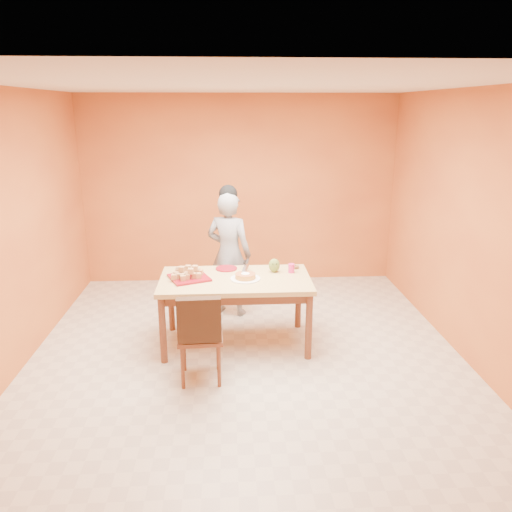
{
  "coord_description": "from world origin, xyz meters",
  "views": [
    {
      "loc": [
        -0.16,
        -4.68,
        2.5
      ],
      "look_at": [
        0.12,
        0.3,
        1.01
      ],
      "focal_mm": 35.0,
      "sensor_mm": 36.0,
      "label": 1
    }
  ],
  "objects": [
    {
      "name": "egg_ornament",
      "position": [
        0.33,
        0.52,
        0.84
      ],
      "size": [
        0.15,
        0.14,
        0.15
      ],
      "primitive_type": "ellipsoid",
      "rotation": [
        0.0,
        0.0,
        -0.39
      ],
      "color": "olive",
      "rests_on": "dining_table"
    },
    {
      "name": "white_cake_plate",
      "position": [
        0.0,
        0.29,
        0.77
      ],
      "size": [
        0.42,
        0.42,
        0.01
      ],
      "primitive_type": "cylinder",
      "rotation": [
        0.0,
        0.0,
        0.41
      ],
      "color": "white",
      "rests_on": "dining_table"
    },
    {
      "name": "sponge_cake",
      "position": [
        0.0,
        0.29,
        0.8
      ],
      "size": [
        0.28,
        0.28,
        0.05
      ],
      "primitive_type": "cylinder",
      "rotation": [
        0.0,
        0.0,
        -0.35
      ],
      "color": "gold",
      "rests_on": "white_cake_plate"
    },
    {
      "name": "pastry_pile",
      "position": [
        -0.59,
        0.35,
        0.84
      ],
      "size": [
        0.34,
        0.34,
        0.11
      ],
      "primitive_type": null,
      "color": "#BA814F",
      "rests_on": "pastry_platter"
    },
    {
      "name": "ceiling",
      "position": [
        0.0,
        0.0,
        2.7
      ],
      "size": [
        5.0,
        5.0,
        0.0
      ],
      "primitive_type": "plane",
      "rotation": [
        3.14,
        0.0,
        0.0
      ],
      "color": "silver",
      "rests_on": "wall_back"
    },
    {
      "name": "checker_tin",
      "position": [
        0.58,
        0.64,
        0.77
      ],
      "size": [
        0.09,
        0.09,
        0.03
      ],
      "primitive_type": "cylinder",
      "rotation": [
        0.0,
        0.0,
        0.03
      ],
      "color": "#351F0E",
      "rests_on": "dining_table"
    },
    {
      "name": "pastry_platter",
      "position": [
        -0.59,
        0.35,
        0.77
      ],
      "size": [
        0.5,
        0.5,
        0.02
      ],
      "primitive_type": "cube",
      "rotation": [
        0.0,
        0.0,
        0.39
      ],
      "color": "maroon",
      "rests_on": "dining_table"
    },
    {
      "name": "dining_chair",
      "position": [
        -0.45,
        -0.41,
        0.47
      ],
      "size": [
        0.43,
        0.5,
        0.9
      ],
      "rotation": [
        0.0,
        0.0,
        0.05
      ],
      "color": "brown",
      "rests_on": "floor"
    },
    {
      "name": "dining_table",
      "position": [
        -0.1,
        0.34,
        0.67
      ],
      "size": [
        1.6,
        0.9,
        0.76
      ],
      "color": "tan",
      "rests_on": "floor"
    },
    {
      "name": "person",
      "position": [
        -0.17,
        1.2,
        0.77
      ],
      "size": [
        0.66,
        0.56,
        1.55
      ],
      "primitive_type": "imported",
      "rotation": [
        0.0,
        0.0,
        2.76
      ],
      "color": "gray",
      "rests_on": "floor"
    },
    {
      "name": "wall_left",
      "position": [
        -2.25,
        0.0,
        1.35
      ],
      "size": [
        0.0,
        5.0,
        5.0
      ],
      "primitive_type": "plane",
      "rotation": [
        1.57,
        0.0,
        1.57
      ],
      "color": "orange",
      "rests_on": "floor"
    },
    {
      "name": "red_dinner_plate",
      "position": [
        -0.2,
        0.66,
        0.77
      ],
      "size": [
        0.3,
        0.3,
        0.01
      ],
      "primitive_type": "cylinder",
      "rotation": [
        0.0,
        0.0,
        -0.29
      ],
      "color": "maroon",
      "rests_on": "dining_table"
    },
    {
      "name": "floor",
      "position": [
        0.0,
        0.0,
        0.0
      ],
      "size": [
        5.0,
        5.0,
        0.0
      ],
      "primitive_type": "plane",
      "color": "#BDB5A1",
      "rests_on": "ground"
    },
    {
      "name": "cake_server",
      "position": [
        0.01,
        0.47,
        0.83
      ],
      "size": [
        0.1,
        0.29,
        0.01
      ],
      "primitive_type": "cube",
      "rotation": [
        0.0,
        0.0,
        -0.17
      ],
      "color": "silver",
      "rests_on": "sponge_cake"
    },
    {
      "name": "wall_right",
      "position": [
        2.25,
        0.0,
        1.35
      ],
      "size": [
        0.0,
        5.0,
        5.0
      ],
      "primitive_type": "plane",
      "rotation": [
        1.57,
        0.0,
        -1.57
      ],
      "color": "orange",
      "rests_on": "floor"
    },
    {
      "name": "magenta_glass",
      "position": [
        0.52,
        0.49,
        0.81
      ],
      "size": [
        0.07,
        0.07,
        0.1
      ],
      "primitive_type": "cylinder",
      "rotation": [
        0.0,
        0.0,
        -0.06
      ],
      "color": "#D7206F",
      "rests_on": "dining_table"
    },
    {
      "name": "wall_back",
      "position": [
        0.0,
        2.5,
        1.35
      ],
      "size": [
        4.5,
        0.0,
        4.5
      ],
      "primitive_type": "plane",
      "rotation": [
        1.57,
        0.0,
        0.0
      ],
      "color": "orange",
      "rests_on": "floor"
    }
  ]
}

